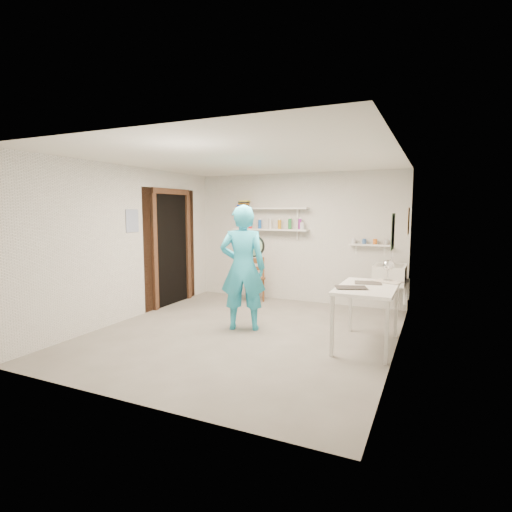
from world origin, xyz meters
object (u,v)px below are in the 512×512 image
at_px(wall_clock, 254,246).
at_px(wooden_chair, 250,279).
at_px(belfast_sink, 390,275).
at_px(work_table, 366,316).
at_px(man, 243,268).
at_px(desk_lamp, 388,265).

relative_size(wall_clock, wooden_chair, 0.36).
distance_m(belfast_sink, work_table, 1.57).
relative_size(wall_clock, work_table, 0.28).
bearing_deg(work_table, man, 179.60).
bearing_deg(work_table, wooden_chair, 146.49).
xyz_separation_m(belfast_sink, man, (-1.86, -1.52, 0.20)).
xyz_separation_m(wall_clock, work_table, (1.67, -0.22, -0.81)).
height_order(wall_clock, wooden_chair, wall_clock).
distance_m(man, work_table, 1.82).
xyz_separation_m(belfast_sink, wooden_chair, (-2.47, 0.03, -0.25)).
distance_m(belfast_sink, wall_clock, 2.27).
xyz_separation_m(belfast_sink, desk_lamp, (0.08, -1.07, 0.29)).
bearing_deg(desk_lamp, man, -166.90).
distance_m(man, wooden_chair, 1.72).
bearing_deg(wooden_chair, work_table, -25.48).
distance_m(belfast_sink, man, 2.41).
relative_size(work_table, desk_lamp, 8.00).
relative_size(man, work_table, 1.55).
relative_size(wall_clock, desk_lamp, 2.23).
bearing_deg(man, work_table, 158.80).
relative_size(wooden_chair, work_table, 0.77).
distance_m(wooden_chair, desk_lamp, 2.83).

